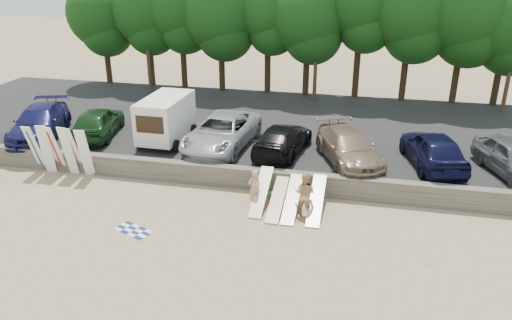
% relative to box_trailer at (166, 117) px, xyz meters
% --- Properties ---
extents(ground, '(120.00, 120.00, 0.00)m').
position_rel_box_trailer_xyz_m(ground, '(4.73, -6.16, -2.07)').
color(ground, tan).
rests_on(ground, ground).
extents(seawall, '(44.00, 0.50, 1.00)m').
position_rel_box_trailer_xyz_m(seawall, '(4.73, -3.16, -1.57)').
color(seawall, '#6B6356').
rests_on(seawall, ground).
extents(parking_lot, '(44.00, 14.50, 0.70)m').
position_rel_box_trailer_xyz_m(parking_lot, '(4.73, 4.34, -1.72)').
color(parking_lot, '#282828').
rests_on(parking_lot, ground).
extents(treeline, '(33.39, 6.14, 9.20)m').
position_rel_box_trailer_xyz_m(treeline, '(6.06, 11.38, 4.35)').
color(treeline, '#382616').
rests_on(treeline, parking_lot).
extents(utility_poles, '(25.80, 0.26, 9.00)m').
position_rel_box_trailer_xyz_m(utility_poles, '(6.73, 9.84, 3.36)').
color(utility_poles, '#473321').
rests_on(utility_poles, parking_lot).
extents(box_trailer, '(2.27, 3.91, 2.45)m').
position_rel_box_trailer_xyz_m(box_trailer, '(0.00, 0.00, 0.00)').
color(box_trailer, white).
rests_on(box_trailer, parking_lot).
extents(car_0, '(3.89, 6.07, 1.64)m').
position_rel_box_trailer_xyz_m(car_0, '(-7.06, -0.75, -0.55)').
color(car_0, '#141345').
rests_on(car_0, parking_lot).
extents(car_1, '(2.88, 5.11, 1.64)m').
position_rel_box_trailer_xyz_m(car_1, '(-4.02, 0.05, -0.55)').
color(car_1, black).
rests_on(car_1, parking_lot).
extents(car_2, '(3.28, 6.22, 1.67)m').
position_rel_box_trailer_xyz_m(car_2, '(3.08, -0.12, -0.54)').
color(car_2, '#A2A0A6').
rests_on(car_2, parking_lot).
extents(car_3, '(2.73, 5.25, 1.45)m').
position_rel_box_trailer_xyz_m(car_3, '(6.28, -0.20, -0.64)').
color(car_3, black).
rests_on(car_3, parking_lot).
extents(car_4, '(4.02, 5.75, 1.55)m').
position_rel_box_trailer_xyz_m(car_4, '(9.58, -0.75, -0.60)').
color(car_4, '#7F6450').
rests_on(car_4, parking_lot).
extents(car_5, '(3.12, 5.37, 1.72)m').
position_rel_box_trailer_xyz_m(car_5, '(13.45, -0.33, -0.51)').
color(car_5, black).
rests_on(car_5, parking_lot).
extents(surfboard_upright_0, '(0.57, 0.88, 2.50)m').
position_rel_box_trailer_xyz_m(surfboard_upright_0, '(-5.34, -3.68, -0.82)').
color(surfboard_upright_0, white).
rests_on(surfboard_upright_0, ground).
extents(surfboard_upright_1, '(0.58, 0.60, 2.57)m').
position_rel_box_trailer_xyz_m(surfboard_upright_1, '(-4.70, -3.72, -0.79)').
color(surfboard_upright_1, white).
rests_on(surfboard_upright_1, ground).
extents(surfboard_upright_2, '(0.62, 0.86, 2.51)m').
position_rel_box_trailer_xyz_m(surfboard_upright_2, '(-4.28, -3.60, -0.81)').
color(surfboard_upright_2, white).
rests_on(surfboard_upright_2, ground).
extents(surfboard_upright_3, '(0.54, 0.64, 2.56)m').
position_rel_box_trailer_xyz_m(surfboard_upright_3, '(-3.55, -3.68, -0.79)').
color(surfboard_upright_3, white).
rests_on(surfboard_upright_3, ground).
extents(surfboard_upright_4, '(0.61, 0.86, 2.51)m').
position_rel_box_trailer_xyz_m(surfboard_upright_4, '(-3.33, -3.54, -0.82)').
color(surfboard_upright_4, white).
rests_on(surfboard_upright_4, ground).
extents(surfboard_upright_5, '(0.60, 0.80, 2.53)m').
position_rel_box_trailer_xyz_m(surfboard_upright_5, '(-2.64, -3.72, -0.81)').
color(surfboard_upright_5, white).
rests_on(surfboard_upright_5, ground).
extents(surfboard_low_0, '(0.56, 2.81, 1.17)m').
position_rel_box_trailer_xyz_m(surfboard_low_0, '(6.12, -4.57, -1.49)').
color(surfboard_low_0, '#CFB782').
rests_on(surfboard_low_0, ground).
extents(surfboard_low_1, '(0.56, 2.90, 0.90)m').
position_rel_box_trailer_xyz_m(surfboard_low_1, '(6.88, -4.80, -1.62)').
color(surfboard_low_1, '#CFB782').
rests_on(surfboard_low_1, ground).
extents(surfboard_low_2, '(0.56, 2.86, 1.04)m').
position_rel_box_trailer_xyz_m(surfboard_low_2, '(7.51, -4.81, -1.55)').
color(surfboard_low_2, '#CFB782').
rests_on(surfboard_low_2, ground).
extents(surfboard_low_3, '(0.56, 2.84, 1.11)m').
position_rel_box_trailer_xyz_m(surfboard_low_3, '(8.52, -4.78, -1.52)').
color(surfboard_low_3, '#CFB782').
rests_on(surfboard_low_3, ground).
extents(beachgoer_a, '(0.70, 0.67, 1.61)m').
position_rel_box_trailer_xyz_m(beachgoer_a, '(5.84, -4.68, -1.27)').
color(beachgoer_a, tan).
rests_on(beachgoer_a, ground).
extents(beachgoer_b, '(1.07, 0.93, 1.87)m').
position_rel_box_trailer_xyz_m(beachgoer_b, '(8.05, -5.03, -1.14)').
color(beachgoer_b, tan).
rests_on(beachgoer_b, ground).
extents(cooler, '(0.45, 0.40, 0.32)m').
position_rel_box_trailer_xyz_m(cooler, '(6.54, -3.99, -1.91)').
color(cooler, '#238349').
rests_on(cooler, ground).
extents(gear_bag, '(0.33, 0.28, 0.22)m').
position_rel_box_trailer_xyz_m(gear_bag, '(7.60, -4.09, -1.96)').
color(gear_bag, '#D05F18').
rests_on(gear_bag, ground).
extents(beach_towel, '(1.95, 1.95, 0.00)m').
position_rel_box_trailer_xyz_m(beach_towel, '(1.71, -7.88, -2.07)').
color(beach_towel, white).
rests_on(beach_towel, ground).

